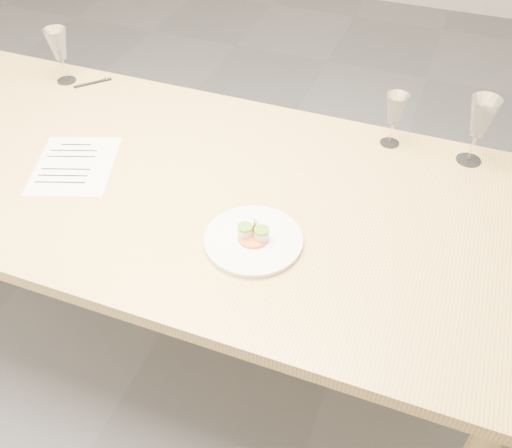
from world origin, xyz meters
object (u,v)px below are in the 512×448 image
at_px(dining_table, 146,187).
at_px(ballpoint_pen, 93,83).
at_px(recipe_sheet, 74,165).
at_px(wine_glass_2, 481,118).
at_px(dinner_plate, 253,239).
at_px(wine_glass_0, 58,45).
at_px(wine_glass_1, 396,110).

bearing_deg(dining_table, ballpoint_pen, 137.45).
distance_m(recipe_sheet, wine_glass_2, 1.24).
bearing_deg(dining_table, dinner_plate, -22.03).
relative_size(wine_glass_0, wine_glass_2, 0.92).
bearing_deg(dining_table, recipe_sheet, -165.96).
bearing_deg(recipe_sheet, dining_table, -5.51).
height_order(wine_glass_0, wine_glass_2, wine_glass_2).
relative_size(dinner_plate, ballpoint_pen, 2.36).
distance_m(ballpoint_pen, wine_glass_2, 1.38).
bearing_deg(recipe_sheet, ballpoint_pen, 96.62).
relative_size(ballpoint_pen, wine_glass_1, 0.63).
bearing_deg(wine_glass_0, wine_glass_2, 0.84).
relative_size(wine_glass_1, wine_glass_2, 0.81).
bearing_deg(wine_glass_1, ballpoint_pen, -179.45).
bearing_deg(dinner_plate, recipe_sheet, 169.42).
relative_size(dining_table, wine_glass_1, 13.52).
bearing_deg(wine_glass_0, dining_table, -35.38).
height_order(dining_table, wine_glass_2, wine_glass_2).
height_order(dining_table, dinner_plate, dinner_plate).
distance_m(dinner_plate, wine_glass_2, 0.78).
distance_m(recipe_sheet, ballpoint_pen, 0.51).
distance_m(dinner_plate, wine_glass_0, 1.13).
height_order(recipe_sheet, wine_glass_1, wine_glass_1).
relative_size(dining_table, dinner_plate, 9.07).
distance_m(recipe_sheet, wine_glass_0, 0.57).
relative_size(wine_glass_0, wine_glass_1, 1.14).
xyz_separation_m(dinner_plate, wine_glass_1, (0.25, 0.59, 0.11)).
bearing_deg(wine_glass_2, dinner_plate, -130.78).
bearing_deg(ballpoint_pen, recipe_sheet, -111.14).
height_order(dinner_plate, wine_glass_1, wine_glass_1).
relative_size(recipe_sheet, wine_glass_2, 1.66).
bearing_deg(recipe_sheet, wine_glass_1, 7.97).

